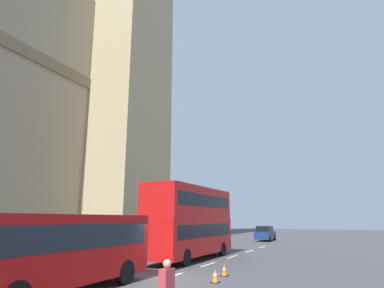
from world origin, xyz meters
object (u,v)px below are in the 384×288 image
(traffic_cone_east, at_px, (224,270))
(sedan_lead, at_px, (265,233))
(double_decker_bus, at_px, (191,219))
(traffic_cone_middle, at_px, (215,276))

(traffic_cone_east, bearing_deg, sedan_lead, 8.75)
(sedan_lead, xyz_separation_m, traffic_cone_east, (-26.46, -4.07, -0.63))
(double_decker_bus, distance_m, sedan_lead, 21.45)
(traffic_cone_middle, bearing_deg, double_decker_bus, 33.16)
(sedan_lead, height_order, traffic_cone_middle, sedan_lead)
(double_decker_bus, xyz_separation_m, traffic_cone_middle, (-6.86, -4.48, -2.43))
(double_decker_bus, distance_m, traffic_cone_middle, 8.55)
(traffic_cone_middle, bearing_deg, traffic_cone_east, 6.92)
(sedan_lead, relative_size, traffic_cone_east, 7.59)
(double_decker_bus, bearing_deg, traffic_cone_middle, -146.84)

